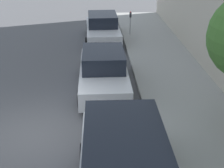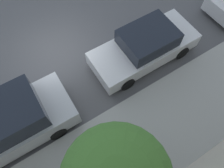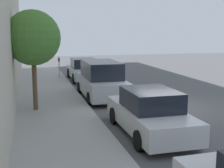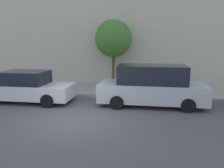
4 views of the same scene
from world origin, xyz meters
name	(u,v)px [view 3 (image 3 of 4)]	position (x,y,z in m)	size (l,w,h in m)	color
ground_plane	(168,108)	(0.00, 0.00, 0.00)	(60.00, 60.00, 0.00)	#515154
sidewalk	(55,114)	(5.07, 0.00, 0.07)	(3.14, 32.00, 0.15)	#9E9E99
parked_sedan_nearest	(83,70)	(2.32, -8.96, 0.72)	(1.92, 4.52, 1.54)	#B7BABF
parked_minivan_second	(101,80)	(2.42, -2.95, 0.92)	(2.02, 4.92, 1.90)	#B7BABF
parked_sedan_third	(150,113)	(2.16, 3.15, 0.73)	(1.92, 4.50, 1.54)	silver
parking_meter_near	(59,65)	(3.95, -9.64, 1.04)	(0.11, 0.15, 1.46)	#ADADB2
street_tree	(33,38)	(5.83, -0.64, 3.17)	(2.29, 2.29, 4.18)	brown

